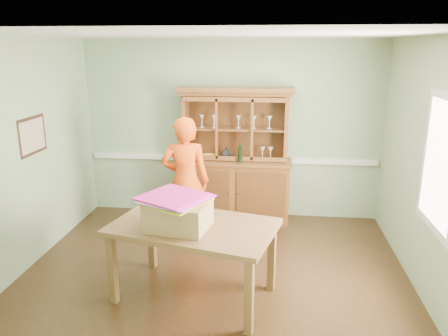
# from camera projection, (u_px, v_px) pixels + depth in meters

# --- Properties ---
(floor) EXTENTS (4.50, 4.50, 0.00)m
(floor) POSITION_uv_depth(u_px,v_px,m) (214.00, 275.00, 5.12)
(floor) COLOR #412715
(floor) RESTS_ON ground
(ceiling) EXTENTS (4.50, 4.50, 0.00)m
(ceiling) POSITION_uv_depth(u_px,v_px,m) (212.00, 34.00, 4.39)
(ceiling) COLOR white
(ceiling) RESTS_ON wall_back
(wall_back) EXTENTS (4.50, 0.00, 4.50)m
(wall_back) POSITION_uv_depth(u_px,v_px,m) (231.00, 130.00, 6.67)
(wall_back) COLOR #87A37A
(wall_back) RESTS_ON floor
(wall_left) EXTENTS (0.00, 4.00, 4.00)m
(wall_left) POSITION_uv_depth(u_px,v_px,m) (19.00, 158.00, 5.00)
(wall_left) COLOR #87A37A
(wall_left) RESTS_ON floor
(wall_right) EXTENTS (0.00, 4.00, 4.00)m
(wall_right) POSITION_uv_depth(u_px,v_px,m) (429.00, 170.00, 4.50)
(wall_right) COLOR #87A37A
(wall_right) RESTS_ON floor
(wall_front) EXTENTS (4.50, 0.00, 4.50)m
(wall_front) POSITION_uv_depth(u_px,v_px,m) (171.00, 243.00, 2.84)
(wall_front) COLOR #87A37A
(wall_front) RESTS_ON floor
(chair_rail) EXTENTS (4.41, 0.05, 0.08)m
(chair_rail) POSITION_uv_depth(u_px,v_px,m) (231.00, 159.00, 6.76)
(chair_rail) COLOR silver
(chair_rail) RESTS_ON wall_back
(framed_map) EXTENTS (0.03, 0.60, 0.46)m
(framed_map) POSITION_uv_depth(u_px,v_px,m) (33.00, 136.00, 5.23)
(framed_map) COLOR black
(framed_map) RESTS_ON wall_left
(window_panel) EXTENTS (0.03, 0.96, 1.36)m
(window_panel) POSITION_uv_depth(u_px,v_px,m) (439.00, 164.00, 4.18)
(window_panel) COLOR silver
(window_panel) RESTS_ON wall_right
(china_hutch) EXTENTS (1.71, 0.56, 2.01)m
(china_hutch) POSITION_uv_depth(u_px,v_px,m) (235.00, 174.00, 6.61)
(china_hutch) COLOR brown
(china_hutch) RESTS_ON floor
(dining_table) EXTENTS (1.83, 1.35, 0.82)m
(dining_table) POSITION_uv_depth(u_px,v_px,m) (193.00, 233.00, 4.50)
(dining_table) COLOR brown
(dining_table) RESTS_ON floor
(cardboard_box) EXTENTS (0.66, 0.56, 0.28)m
(cardboard_box) POSITION_uv_depth(u_px,v_px,m) (178.00, 215.00, 4.36)
(cardboard_box) COLOR tan
(cardboard_box) RESTS_ON dining_table
(kite_stack) EXTENTS (0.77, 0.77, 0.05)m
(kite_stack) POSITION_uv_depth(u_px,v_px,m) (175.00, 198.00, 4.34)
(kite_stack) COLOR #FFF320
(kite_stack) RESTS_ON cardboard_box
(person) EXTENTS (0.67, 0.48, 1.73)m
(person) POSITION_uv_depth(u_px,v_px,m) (186.00, 182.00, 5.74)
(person) COLOR #FD510F
(person) RESTS_ON floor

